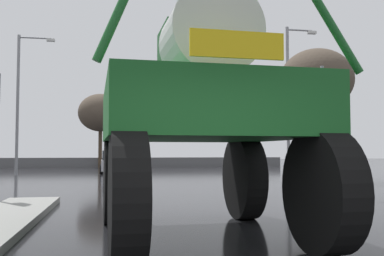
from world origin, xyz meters
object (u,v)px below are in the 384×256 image
object	(u,v)px
oversize_sprayer	(201,117)
bare_tree_right	(316,81)
traffic_signal_near_right	(320,102)
streetlight_far_right	(290,94)
traffic_signal_far_left	(128,127)
sedan_ahead	(114,162)
streetlight_far_left	(21,97)
bare_tree_far_center	(101,113)

from	to	relation	value
oversize_sprayer	bare_tree_right	world-z (taller)	bare_tree_right
traffic_signal_near_right	streetlight_far_right	size ratio (longest dim) A/B	0.49
traffic_signal_near_right	streetlight_far_right	bearing A→B (deg)	72.18
oversize_sprayer	traffic_signal_far_left	size ratio (longest dim) A/B	1.31
streetlight_far_right	traffic_signal_far_left	bearing A→B (deg)	154.45
sedan_ahead	traffic_signal_far_left	bearing A→B (deg)	-164.42
sedan_ahead	traffic_signal_near_right	bearing A→B (deg)	-160.78
traffic_signal_far_left	streetlight_far_left	world-z (taller)	streetlight_far_left
traffic_signal_near_right	bare_tree_far_center	xyz separation A→B (m)	(-7.70, 26.54, 1.82)
bare_tree_right	bare_tree_far_center	xyz separation A→B (m)	(-11.20, 19.15, -0.13)
oversize_sprayer	traffic_signal_near_right	bearing A→B (deg)	-44.58
traffic_signal_near_right	traffic_signal_far_left	bearing A→B (deg)	111.00
sedan_ahead	streetlight_far_right	distance (m)	12.76
sedan_ahead	bare_tree_far_center	world-z (taller)	bare_tree_far_center
sedan_ahead	streetlight_far_left	xyz separation A→B (m)	(-5.73, -2.13, 4.13)
streetlight_far_left	bare_tree_right	size ratio (longest dim) A/B	1.32
oversize_sprayer	streetlight_far_left	bearing A→B (deg)	16.69
oversize_sprayer	streetlight_far_left	size ratio (longest dim) A/B	0.61
bare_tree_far_center	sedan_ahead	bearing A→B (deg)	-82.29
streetlight_far_left	bare_tree_far_center	size ratio (longest dim) A/B	1.33
oversize_sprayer	bare_tree_right	size ratio (longest dim) A/B	0.81
streetlight_far_right	bare_tree_right	distance (m)	3.02
sedan_ahead	bare_tree_far_center	xyz separation A→B (m)	(-1.23, 9.06, 4.15)
traffic_signal_far_left	bare_tree_right	world-z (taller)	bare_tree_right
sedan_ahead	oversize_sprayer	bearing A→B (deg)	-177.40
sedan_ahead	traffic_signal_far_left	world-z (taller)	traffic_signal_far_left
streetlight_far_left	bare_tree_far_center	world-z (taller)	streetlight_far_left
traffic_signal_near_right	traffic_signal_far_left	xyz separation A→B (m)	(-5.64, 14.68, -0.07)
traffic_signal_far_left	bare_tree_far_center	size ratio (longest dim) A/B	0.62
oversize_sprayer	traffic_signal_far_left	xyz separation A→B (m)	(-0.65, 20.18, 0.91)
traffic_signal_near_right	streetlight_far_right	world-z (taller)	streetlight_far_right
bare_tree_right	bare_tree_far_center	world-z (taller)	bare_tree_right
traffic_signal_near_right	traffic_signal_far_left	size ratio (longest dim) A/B	1.02
traffic_signal_far_left	streetlight_far_left	distance (m)	6.86
traffic_signal_far_left	bare_tree_far_center	distance (m)	12.18
traffic_signal_near_right	streetlight_far_left	xyz separation A→B (m)	(-12.20, 15.34, 1.80)
traffic_signal_near_right	sedan_ahead	bearing A→B (deg)	110.33
oversize_sprayer	traffic_signal_near_right	world-z (taller)	oversize_sprayer
oversize_sprayer	bare_tree_far_center	xyz separation A→B (m)	(-2.72, 32.04, 2.80)
sedan_ahead	bare_tree_right	bearing A→B (deg)	-136.45
streetlight_far_left	streetlight_far_right	distance (m)	16.31
traffic_signal_far_left	bare_tree_far_center	bearing A→B (deg)	99.88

